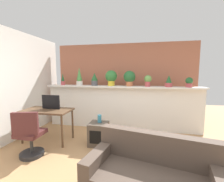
# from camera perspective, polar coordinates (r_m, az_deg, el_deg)

# --- Properties ---
(ground_plane) EXTENTS (12.00, 12.00, 0.00)m
(ground_plane) POSITION_cam_1_polar(r_m,az_deg,el_deg) (2.79, -3.13, -28.12)
(ground_plane) COLOR tan
(divider_wall) EXTENTS (4.32, 0.16, 1.19)m
(divider_wall) POSITION_cam_1_polar(r_m,az_deg,el_deg) (4.36, 3.40, -6.41)
(divider_wall) COLOR white
(divider_wall) RESTS_ON ground
(plant_shelf) EXTENTS (4.32, 0.36, 0.04)m
(plant_shelf) POSITION_cam_1_polar(r_m,az_deg,el_deg) (4.23, 3.38, 1.62)
(plant_shelf) COLOR white
(plant_shelf) RESTS_ON divider_wall
(brick_wall_behind) EXTENTS (4.32, 0.10, 2.50)m
(brick_wall_behind) POSITION_cam_1_polar(r_m,az_deg,el_deg) (4.86, 4.43, 2.74)
(brick_wall_behind) COLOR #AD664C
(brick_wall_behind) RESTS_ON ground
(potted_plant_0) EXTENTS (0.12, 0.12, 0.35)m
(potted_plant_0) POSITION_cam_1_polar(r_m,az_deg,el_deg) (4.78, -17.99, 3.96)
(potted_plant_0) COLOR #B7474C
(potted_plant_0) RESTS_ON plant_shelf
(potted_plant_1) EXTENTS (0.18, 0.18, 0.52)m
(potted_plant_1) POSITION_cam_1_polar(r_m,az_deg,el_deg) (4.54, -12.18, 4.83)
(potted_plant_1) COLOR silver
(potted_plant_1) RESTS_ON plant_shelf
(potted_plant_2) EXTENTS (0.19, 0.19, 0.36)m
(potted_plant_2) POSITION_cam_1_polar(r_m,az_deg,el_deg) (4.40, -6.62, 4.46)
(potted_plant_2) COLOR #4C4C51
(potted_plant_2) RESTS_ON plant_shelf
(potted_plant_3) EXTENTS (0.33, 0.33, 0.44)m
(potted_plant_3) POSITION_cam_1_polar(r_m,az_deg,el_deg) (4.29, -0.30, 5.27)
(potted_plant_3) COLOR gold
(potted_plant_3) RESTS_ON plant_shelf
(potted_plant_4) EXTENTS (0.33, 0.33, 0.42)m
(potted_plant_4) POSITION_cam_1_polar(r_m,az_deg,el_deg) (4.22, 6.58, 5.08)
(potted_plant_4) COLOR #C66B42
(potted_plant_4) RESTS_ON plant_shelf
(potted_plant_5) EXTENTS (0.20, 0.20, 0.30)m
(potted_plant_5) POSITION_cam_1_polar(r_m,az_deg,el_deg) (4.14, 13.35, 4.00)
(potted_plant_5) COLOR #B7474C
(potted_plant_5) RESTS_ON plant_shelf
(potted_plant_6) EXTENTS (0.18, 0.18, 0.30)m
(potted_plant_6) POSITION_cam_1_polar(r_m,az_deg,el_deg) (4.22, 20.58, 3.37)
(potted_plant_6) COLOR #B7474C
(potted_plant_6) RESTS_ON plant_shelf
(potted_plant_7) EXTENTS (0.18, 0.18, 0.25)m
(potted_plant_7) POSITION_cam_1_polar(r_m,az_deg,el_deg) (4.31, 27.02, 3.01)
(potted_plant_7) COLOR #B7474C
(potted_plant_7) RESTS_ON plant_shelf
(desk) EXTENTS (1.10, 0.60, 0.75)m
(desk) POSITION_cam_1_polar(r_m,az_deg,el_deg) (3.86, -23.15, -7.65)
(desk) COLOR brown
(desk) RESTS_ON ground
(tv_monitor) EXTENTS (0.44, 0.04, 0.33)m
(tv_monitor) POSITION_cam_1_polar(r_m,az_deg,el_deg) (3.85, -22.03, -3.85)
(tv_monitor) COLOR black
(tv_monitor) RESTS_ON desk
(office_chair) EXTENTS (0.49, 0.50, 0.91)m
(office_chair) POSITION_cam_1_polar(r_m,az_deg,el_deg) (3.35, -28.60, -15.14)
(office_chair) COLOR #262628
(office_chair) RESTS_ON ground
(side_cube_shelf) EXTENTS (0.40, 0.41, 0.50)m
(side_cube_shelf) POSITION_cam_1_polar(r_m,az_deg,el_deg) (3.51, -5.09, -15.75)
(side_cube_shelf) COLOR #4C4238
(side_cube_shelf) RESTS_ON ground
(vase_on_shelf) EXTENTS (0.09, 0.09, 0.17)m
(vase_on_shelf) POSITION_cam_1_polar(r_m,az_deg,el_deg) (3.43, -4.72, -10.30)
(vase_on_shelf) COLOR teal
(vase_on_shelf) RESTS_ON side_cube_shelf
(couch) EXTENTS (1.69, 1.07, 0.80)m
(couch) POSITION_cam_1_polar(r_m,az_deg,el_deg) (2.21, 14.56, -29.83)
(couch) COLOR brown
(couch) RESTS_ON ground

